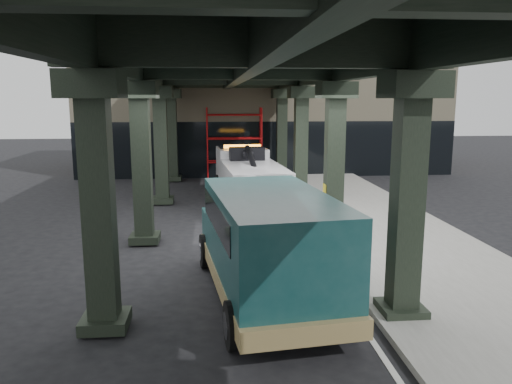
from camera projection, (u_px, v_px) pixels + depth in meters
ground at (258, 260)px, 14.06m from camera, size 90.00×90.00×0.00m
sidewalk at (389, 235)px, 16.40m from camera, size 5.00×40.00×0.15m
lane_stripe at (305, 239)px, 16.17m from camera, size 0.12×38.00×0.01m
viaduct at (239, 66)px, 14.98m from camera, size 7.40×32.00×6.40m
building at (260, 106)px, 33.08m from camera, size 22.00×10.00×8.00m
scaffolding at (234, 142)px, 28.01m from camera, size 3.08×0.88×4.00m
tow_truck at (248, 176)px, 21.15m from camera, size 2.80×7.96×2.56m
towed_van at (268, 243)px, 10.99m from camera, size 3.12×6.46×2.52m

